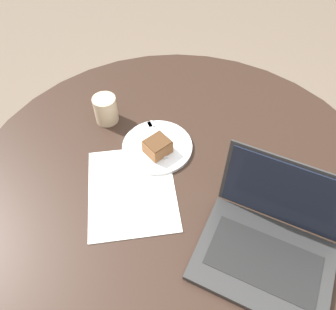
% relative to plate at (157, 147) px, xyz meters
% --- Properties ---
extents(ground_plane, '(12.00, 12.00, 0.00)m').
position_rel_plate_xyz_m(ground_plane, '(-0.12, -0.07, -0.78)').
color(ground_plane, '#6B5B4C').
extents(dining_table, '(1.29, 1.29, 0.78)m').
position_rel_plate_xyz_m(dining_table, '(-0.12, -0.07, -0.15)').
color(dining_table, black).
rests_on(dining_table, ground_plane).
extents(paper_document, '(0.34, 0.29, 0.00)m').
position_rel_plate_xyz_m(paper_document, '(-0.16, 0.07, -0.00)').
color(paper_document, white).
rests_on(paper_document, dining_table).
extents(plate, '(0.23, 0.23, 0.01)m').
position_rel_plate_xyz_m(plate, '(0.00, 0.00, 0.00)').
color(plate, silver).
rests_on(plate, dining_table).
extents(cake_slice, '(0.10, 0.10, 0.05)m').
position_rel_plate_xyz_m(cake_slice, '(-0.03, -0.00, 0.03)').
color(cake_slice, brown).
rests_on(cake_slice, plate).
extents(fork, '(0.17, 0.08, 0.00)m').
position_rel_plate_xyz_m(fork, '(0.04, 0.01, 0.01)').
color(fork, silver).
rests_on(fork, plate).
extents(coffee_glass, '(0.08, 0.08, 0.10)m').
position_rel_plate_xyz_m(coffee_glass, '(0.13, 0.18, 0.04)').
color(coffee_glass, '#C6AD89').
rests_on(coffee_glass, dining_table).
extents(laptop, '(0.37, 0.40, 0.25)m').
position_rel_plate_xyz_m(laptop, '(-0.34, -0.29, 0.04)').
color(laptop, '#2D2D2D').
rests_on(laptop, dining_table).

